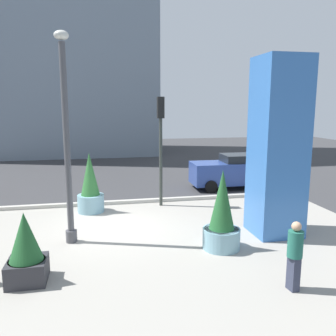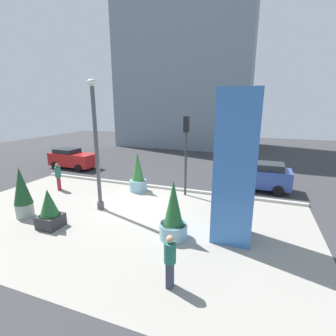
{
  "view_description": "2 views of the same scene",
  "coord_description": "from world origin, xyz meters",
  "px_view_note": "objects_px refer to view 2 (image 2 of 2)",
  "views": [
    {
      "loc": [
        -0.53,
        -12.28,
        4.37
      ],
      "look_at": [
        2.13,
        0.82,
        1.99
      ],
      "focal_mm": 37.35,
      "sensor_mm": 36.0,
      "label": 1
    },
    {
      "loc": [
        6.09,
        -11.22,
        5.33
      ],
      "look_at": [
        1.75,
        0.57,
        2.14
      ],
      "focal_mm": 26.19,
      "sensor_mm": 36.0,
      "label": 2
    }
  ],
  "objects_px": {
    "pedestrian_on_sidewalk": "(58,175)",
    "potted_plant_near_left": "(138,175)",
    "car_passing_lane": "(73,158)",
    "art_pillar_blue": "(236,168)",
    "potted_plant_curbside": "(173,215)",
    "traffic_light_far_side": "(186,143)",
    "car_far_lane": "(259,176)",
    "potted_plant_near_right": "(22,192)",
    "pedestrian_by_curb": "(170,259)",
    "lamp_post": "(97,150)",
    "potted_plant_mid_plaza": "(49,210)"
  },
  "relations": [
    {
      "from": "potted_plant_near_left",
      "to": "art_pillar_blue",
      "type": "bearing_deg",
      "value": -31.14
    },
    {
      "from": "potted_plant_curbside",
      "to": "car_far_lane",
      "type": "height_order",
      "value": "potted_plant_curbside"
    },
    {
      "from": "potted_plant_near_right",
      "to": "car_passing_lane",
      "type": "relative_size",
      "value": 0.6
    },
    {
      "from": "lamp_post",
      "to": "car_far_lane",
      "type": "bearing_deg",
      "value": 38.4
    },
    {
      "from": "potted_plant_near_left",
      "to": "car_far_lane",
      "type": "relative_size",
      "value": 0.63
    },
    {
      "from": "potted_plant_near_left",
      "to": "potted_plant_mid_plaza",
      "type": "distance_m",
      "value": 5.91
    },
    {
      "from": "potted_plant_near_left",
      "to": "traffic_light_far_side",
      "type": "height_order",
      "value": "traffic_light_far_side"
    },
    {
      "from": "art_pillar_blue",
      "to": "car_passing_lane",
      "type": "height_order",
      "value": "art_pillar_blue"
    },
    {
      "from": "art_pillar_blue",
      "to": "potted_plant_curbside",
      "type": "bearing_deg",
      "value": -157.76
    },
    {
      "from": "pedestrian_on_sidewalk",
      "to": "car_passing_lane",
      "type": "bearing_deg",
      "value": 122.53
    },
    {
      "from": "potted_plant_near_left",
      "to": "potted_plant_mid_plaza",
      "type": "bearing_deg",
      "value": -104.47
    },
    {
      "from": "lamp_post",
      "to": "potted_plant_near_left",
      "type": "xyz_separation_m",
      "value": [
        0.58,
        3.24,
        -2.16
      ]
    },
    {
      "from": "lamp_post",
      "to": "traffic_light_far_side",
      "type": "height_order",
      "value": "lamp_post"
    },
    {
      "from": "car_passing_lane",
      "to": "art_pillar_blue",
      "type": "bearing_deg",
      "value": -26.5
    },
    {
      "from": "traffic_light_far_side",
      "to": "pedestrian_on_sidewalk",
      "type": "height_order",
      "value": "traffic_light_far_side"
    },
    {
      "from": "car_passing_lane",
      "to": "pedestrian_on_sidewalk",
      "type": "bearing_deg",
      "value": -57.47
    },
    {
      "from": "car_far_lane",
      "to": "lamp_post",
      "type": "bearing_deg",
      "value": -141.6
    },
    {
      "from": "pedestrian_by_curb",
      "to": "potted_plant_curbside",
      "type": "bearing_deg",
      "value": 106.97
    },
    {
      "from": "potted_plant_mid_plaza",
      "to": "potted_plant_near_left",
      "type": "bearing_deg",
      "value": 75.53
    },
    {
      "from": "car_passing_lane",
      "to": "pedestrian_by_curb",
      "type": "distance_m",
      "value": 16.83
    },
    {
      "from": "art_pillar_blue",
      "to": "car_far_lane",
      "type": "height_order",
      "value": "art_pillar_blue"
    },
    {
      "from": "potted_plant_near_right",
      "to": "car_passing_lane",
      "type": "bearing_deg",
      "value": 117.8
    },
    {
      "from": "art_pillar_blue",
      "to": "potted_plant_curbside",
      "type": "height_order",
      "value": "art_pillar_blue"
    },
    {
      "from": "potted_plant_near_right",
      "to": "car_passing_lane",
      "type": "height_order",
      "value": "potted_plant_near_right"
    },
    {
      "from": "car_far_lane",
      "to": "potted_plant_near_right",
      "type": "bearing_deg",
      "value": -142.32
    },
    {
      "from": "potted_plant_curbside",
      "to": "pedestrian_on_sidewalk",
      "type": "relative_size",
      "value": 1.4
    },
    {
      "from": "potted_plant_mid_plaza",
      "to": "traffic_light_far_side",
      "type": "relative_size",
      "value": 0.38
    },
    {
      "from": "lamp_post",
      "to": "potted_plant_curbside",
      "type": "distance_m",
      "value": 5.29
    },
    {
      "from": "art_pillar_blue",
      "to": "pedestrian_by_curb",
      "type": "height_order",
      "value": "art_pillar_blue"
    },
    {
      "from": "traffic_light_far_side",
      "to": "car_far_lane",
      "type": "relative_size",
      "value": 1.2
    },
    {
      "from": "potted_plant_near_right",
      "to": "art_pillar_blue",
      "type": "bearing_deg",
      "value": 9.06
    },
    {
      "from": "potted_plant_near_right",
      "to": "pedestrian_on_sidewalk",
      "type": "relative_size",
      "value": 1.42
    },
    {
      "from": "lamp_post",
      "to": "pedestrian_by_curb",
      "type": "relative_size",
      "value": 3.82
    },
    {
      "from": "traffic_light_far_side",
      "to": "car_far_lane",
      "type": "bearing_deg",
      "value": 31.63
    },
    {
      "from": "potted_plant_near_right",
      "to": "traffic_light_far_side",
      "type": "relative_size",
      "value": 0.53
    },
    {
      "from": "art_pillar_blue",
      "to": "car_passing_lane",
      "type": "distance_m",
      "value": 16.18
    },
    {
      "from": "lamp_post",
      "to": "car_far_lane",
      "type": "height_order",
      "value": "lamp_post"
    },
    {
      "from": "potted_plant_near_left",
      "to": "traffic_light_far_side",
      "type": "relative_size",
      "value": 0.53
    },
    {
      "from": "potted_plant_near_left",
      "to": "car_passing_lane",
      "type": "relative_size",
      "value": 0.59
    },
    {
      "from": "potted_plant_near_left",
      "to": "potted_plant_mid_plaza",
      "type": "height_order",
      "value": "potted_plant_near_left"
    },
    {
      "from": "potted_plant_curbside",
      "to": "car_far_lane",
      "type": "xyz_separation_m",
      "value": [
        3.24,
        7.67,
        -0.1
      ]
    },
    {
      "from": "potted_plant_curbside",
      "to": "car_far_lane",
      "type": "distance_m",
      "value": 8.32
    },
    {
      "from": "art_pillar_blue",
      "to": "potted_plant_near_left",
      "type": "relative_size",
      "value": 2.39
    },
    {
      "from": "pedestrian_on_sidewalk",
      "to": "potted_plant_near_left",
      "type": "bearing_deg",
      "value": 17.86
    },
    {
      "from": "potted_plant_mid_plaza",
      "to": "pedestrian_on_sidewalk",
      "type": "distance_m",
      "value": 5.39
    },
    {
      "from": "car_far_lane",
      "to": "potted_plant_near_left",
      "type": "bearing_deg",
      "value": -157.79
    },
    {
      "from": "potted_plant_mid_plaza",
      "to": "pedestrian_on_sidewalk",
      "type": "bearing_deg",
      "value": 129.83
    },
    {
      "from": "art_pillar_blue",
      "to": "pedestrian_on_sidewalk",
      "type": "xyz_separation_m",
      "value": [
        -11.19,
        2.2,
        -1.98
      ]
    },
    {
      "from": "potted_plant_mid_plaza",
      "to": "car_passing_lane",
      "type": "bearing_deg",
      "value": 126.02
    },
    {
      "from": "traffic_light_far_side",
      "to": "pedestrian_by_curb",
      "type": "bearing_deg",
      "value": -76.96
    }
  ]
}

